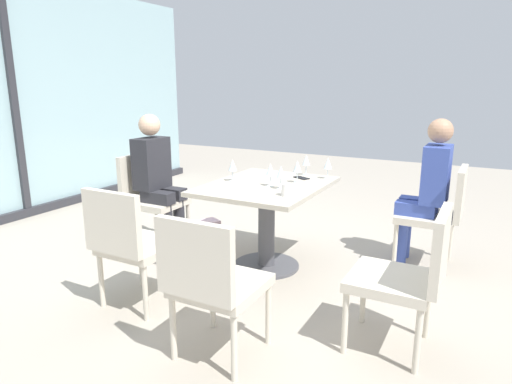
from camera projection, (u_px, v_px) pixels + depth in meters
ground_plane at (266, 267)px, 3.84m from camera, size 12.00×12.00×0.00m
window_wall_backdrop at (14, 113)px, 5.01m from camera, size 5.88×0.10×2.70m
dining_table_main at (267, 207)px, 3.71m from camera, size 1.13×0.90×0.73m
chair_near_window at (149, 194)px, 4.30m from camera, size 0.46×0.51×0.87m
chair_front_right at (439, 210)px, 3.74m from camera, size 0.46×0.50×0.87m
chair_side_end at (212, 279)px, 2.43m from camera, size 0.50×0.46×0.87m
chair_far_left at (130, 240)px, 3.03m from camera, size 0.50×0.46×0.87m
chair_front_left at (409, 272)px, 2.53m from camera, size 0.46×0.50×0.87m
person_near_window at (157, 174)px, 4.20m from camera, size 0.34×0.39×1.26m
person_front_right at (428, 185)px, 3.75m from camera, size 0.34×0.39×1.26m
wine_glass_0 at (270, 170)px, 3.56m from camera, size 0.07×0.07×0.18m
wine_glass_1 at (328, 164)px, 3.83m from camera, size 0.07×0.07×0.18m
wine_glass_2 at (281, 172)px, 3.46m from camera, size 0.07×0.07×0.18m
wine_glass_3 at (306, 161)px, 3.98m from camera, size 0.07×0.07×0.18m
wine_glass_4 at (297, 167)px, 3.68m from camera, size 0.07×0.07×0.18m
wine_glass_5 at (233, 166)px, 3.74m from camera, size 0.07×0.07×0.18m
coffee_cup at (286, 190)px, 3.27m from camera, size 0.08×0.08×0.09m
cell_phone_on_table at (301, 178)px, 3.88m from camera, size 0.13×0.16×0.01m
handbag_0 at (203, 236)px, 4.19m from camera, size 0.34×0.27×0.28m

